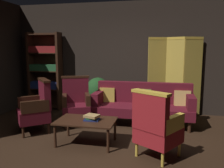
% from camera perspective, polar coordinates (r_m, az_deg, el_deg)
% --- Properties ---
extents(ground_plane, '(10.00, 10.00, 0.00)m').
position_cam_1_polar(ground_plane, '(4.04, -2.53, -15.15)').
color(ground_plane, black).
extents(back_wall, '(7.20, 0.10, 2.80)m').
position_cam_1_polar(back_wall, '(6.10, 3.36, 6.47)').
color(back_wall, black).
rests_on(back_wall, ground_plane).
extents(folding_screen, '(1.27, 0.25, 1.90)m').
position_cam_1_polar(folding_screen, '(5.84, 14.94, 2.01)').
color(folding_screen, '#B29338').
rests_on(folding_screen, ground_plane).
extents(bookshelf, '(0.90, 0.32, 2.05)m').
position_cam_1_polar(bookshelf, '(6.58, -15.90, 3.33)').
color(bookshelf, black).
rests_on(bookshelf, ground_plane).
extents(velvet_couch, '(2.12, 0.78, 0.88)m').
position_cam_1_polar(velvet_couch, '(5.18, 7.54, -4.57)').
color(velvet_couch, black).
rests_on(velvet_couch, ground_plane).
extents(coffee_table, '(1.00, 0.64, 0.42)m').
position_cam_1_polar(coffee_table, '(4.08, -6.32, -9.35)').
color(coffee_table, black).
rests_on(coffee_table, ground_plane).
extents(armchair_gilt_accent, '(0.80, 0.80, 1.04)m').
position_cam_1_polar(armchair_gilt_accent, '(3.59, 10.70, -10.07)').
color(armchair_gilt_accent, gold).
rests_on(armchair_gilt_accent, ground_plane).
extents(armchair_wing_left, '(0.81, 0.81, 1.04)m').
position_cam_1_polar(armchair_wing_left, '(4.83, -17.89, -5.45)').
color(armchair_wing_left, black).
rests_on(armchair_wing_left, ground_plane).
extents(armchair_wing_right, '(0.76, 0.76, 1.04)m').
position_cam_1_polar(armchair_wing_right, '(5.07, -8.74, -4.45)').
color(armchair_wing_right, black).
rests_on(armchair_wing_right, ground_plane).
extents(potted_plant, '(0.63, 0.63, 0.92)m').
position_cam_1_polar(potted_plant, '(5.84, -3.47, -2.23)').
color(potted_plant, brown).
rests_on(potted_plant, ground_plane).
extents(book_navy_cloth, '(0.26, 0.19, 0.02)m').
position_cam_1_polar(book_navy_cloth, '(4.05, -4.93, -8.61)').
color(book_navy_cloth, navy).
rests_on(book_navy_cloth, coffee_table).
extents(book_green_cloth, '(0.19, 0.17, 0.03)m').
position_cam_1_polar(book_green_cloth, '(4.04, -4.93, -8.24)').
color(book_green_cloth, '#1E4C28').
rests_on(book_green_cloth, book_navy_cloth).
extents(book_tan_leather, '(0.27, 0.24, 0.04)m').
position_cam_1_polar(book_tan_leather, '(4.03, -4.94, -7.76)').
color(book_tan_leather, '#9E7A47').
rests_on(book_tan_leather, book_green_cloth).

